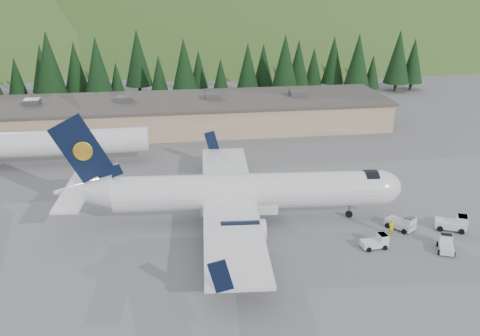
% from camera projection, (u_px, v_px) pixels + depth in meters
% --- Properties ---
extents(ground, '(600.00, 600.00, 0.00)m').
position_uv_depth(ground, '(248.00, 220.00, 59.20)').
color(ground, slate).
extents(airliner, '(37.79, 35.48, 12.54)m').
position_uv_depth(airliner, '(238.00, 193.00, 57.97)').
color(airliner, white).
rests_on(airliner, ground).
extents(second_airliner, '(27.50, 11.00, 10.05)m').
position_uv_depth(second_airliner, '(48.00, 143.00, 74.98)').
color(second_airliner, white).
rests_on(second_airliner, ground).
extents(baggage_tug_a, '(2.70, 1.75, 1.39)m').
position_uv_depth(baggage_tug_a, '(377.00, 242.00, 53.22)').
color(baggage_tug_a, silver).
rests_on(baggage_tug_a, ground).
extents(baggage_tug_b, '(3.56, 2.93, 1.70)m').
position_uv_depth(baggage_tug_b, '(454.00, 223.00, 56.81)').
color(baggage_tug_b, silver).
rests_on(baggage_tug_b, ground).
extents(baggage_tug_c, '(2.36, 2.93, 1.40)m').
position_uv_depth(baggage_tug_c, '(446.00, 244.00, 52.69)').
color(baggage_tug_c, silver).
rests_on(baggage_tug_c, ground).
extents(terminal_building, '(71.00, 17.00, 6.10)m').
position_uv_depth(terminal_building, '(184.00, 114.00, 92.84)').
color(terminal_building, tan).
rests_on(terminal_building, ground).
extents(baggage_tug_d, '(2.96, 3.33, 1.60)m').
position_uv_depth(baggage_tug_d, '(403.00, 223.00, 56.87)').
color(baggage_tug_d, silver).
rests_on(baggage_tug_d, ground).
extents(ramp_worker, '(0.74, 0.59, 1.77)m').
position_uv_depth(ramp_worker, '(391.00, 227.00, 55.63)').
color(ramp_worker, '#D9E700').
rests_on(ramp_worker, ground).
extents(tree_line, '(112.84, 18.02, 14.10)m').
position_uv_depth(tree_line, '(159.00, 65.00, 111.88)').
color(tree_line, black).
rests_on(tree_line, ground).
extents(hills, '(614.00, 330.00, 300.00)m').
position_uv_depth(hills, '(282.00, 186.00, 287.70)').
color(hills, '#31501E').
rests_on(hills, ground).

